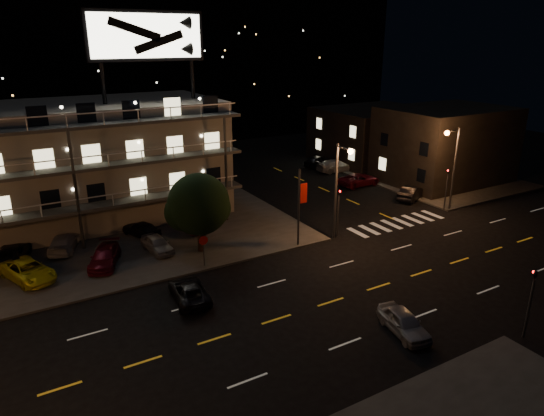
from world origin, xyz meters
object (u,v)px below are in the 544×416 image
lot_car_7 (64,242)px  road_car_east (404,322)px  lot_car_2 (28,271)px  tree (198,206)px  road_car_west (189,291)px  lot_car_4 (157,244)px  side_car_0 (412,193)px

lot_car_7 → road_car_east: lot_car_7 is taller
lot_car_2 → lot_car_7: (2.85, 4.02, -0.02)m
tree → road_car_east: (5.76, -15.97, -3.18)m
road_car_west → lot_car_2: bearing=-35.7°
lot_car_2 → road_car_west: bearing=-64.5°
lot_car_4 → side_car_0: (26.91, -0.22, -0.05)m
road_car_east → lot_car_2: bearing=146.9°
lot_car_2 → side_car_0: bearing=-22.4°
side_car_0 → road_car_west: bearing=81.8°
lot_car_7 → side_car_0: bearing=-167.2°
lot_car_2 → road_car_east: bearing=-66.7°
side_car_0 → road_car_west: size_ratio=1.00×
tree → side_car_0: tree is taller
tree → road_car_east: size_ratio=1.61×
lot_car_4 → lot_car_7: 7.34m
tree → lot_car_2: size_ratio=1.31×
tree → side_car_0: size_ratio=1.40×
lot_car_2 → lot_car_7: 4.93m
lot_car_7 → road_car_east: 26.11m
tree → lot_car_4: 4.51m
road_car_east → road_car_west: 13.24m
tree → side_car_0: bearing=3.2°
lot_car_2 → lot_car_4: size_ratio=1.28×
road_car_east → road_car_west: size_ratio=0.87×
lot_car_4 → road_car_east: 19.58m
side_car_0 → road_car_west: (-27.36, -7.73, -0.12)m
tree → lot_car_2: tree is taller
lot_car_7 → side_car_0: 33.39m
lot_car_2 → side_car_0: lot_car_2 is taller
tree → road_car_west: (-3.36, -6.37, -3.22)m
lot_car_4 → road_car_west: (-0.44, -7.96, -0.16)m
lot_car_2 → tree: bearing=-29.2°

